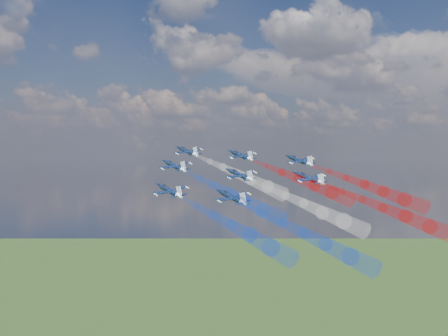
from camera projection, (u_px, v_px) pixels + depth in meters
The scene contains 16 objects.
jet_lead at pixel (187, 151), 153.52m from camera, with size 8.58×10.73×2.86m, color black, non-canonical shape.
trail_lead at pixel (237, 173), 138.03m from camera, with size 3.58×33.02×3.58m, color white, non-canonical shape.
jet_inner_left at pixel (175, 166), 136.97m from camera, with size 8.58×10.73×2.86m, color black, non-canonical shape.
trail_inner_left at pixel (229, 193), 121.48m from camera, with size 3.58×33.02×3.58m, color blue, non-canonical shape.
jet_inner_right at pixel (241, 156), 150.69m from camera, with size 8.58×10.73×2.86m, color black, non-canonical shape.
trail_inner_right at pixel (298, 179), 135.20m from camera, with size 3.58×33.02×3.58m, color red, non-canonical shape.
jet_outer_left at pixel (170, 191), 122.13m from camera, with size 8.58×10.73×2.86m, color black, non-canonical shape.
trail_outer_left at pixel (231, 225), 106.64m from camera, with size 3.58×33.02×3.58m, color blue, non-canonical shape.
jet_center_third at pixel (240, 175), 135.30m from camera, with size 8.58×10.73×2.86m, color black, non-canonical shape.
trail_center_third at pixel (303, 203), 119.81m from camera, with size 3.58×33.02×3.58m, color white, non-canonical shape.
jet_outer_right at pixel (299, 160), 147.35m from camera, with size 8.58×10.73×2.86m, color black, non-canonical shape.
trail_outer_right at pixel (364, 185), 131.86m from camera, with size 3.58×33.02×3.58m, color red, non-canonical shape.
jet_rear_left at pixel (232, 197), 119.71m from camera, with size 8.58×10.73×2.86m, color black, non-canonical shape.
trail_rear_left at pixel (304, 233), 104.22m from camera, with size 3.58×33.02×3.58m, color blue, non-canonical shape.
jet_rear_right at pixel (309, 178), 132.96m from camera, with size 8.58×10.73×2.86m, color black, non-canonical shape.
trail_rear_right at pixel (383, 208), 117.47m from camera, with size 3.58×33.02×3.58m, color red, non-canonical shape.
Camera 1 is at (71.37, -107.97, 145.22)m, focal length 44.63 mm.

